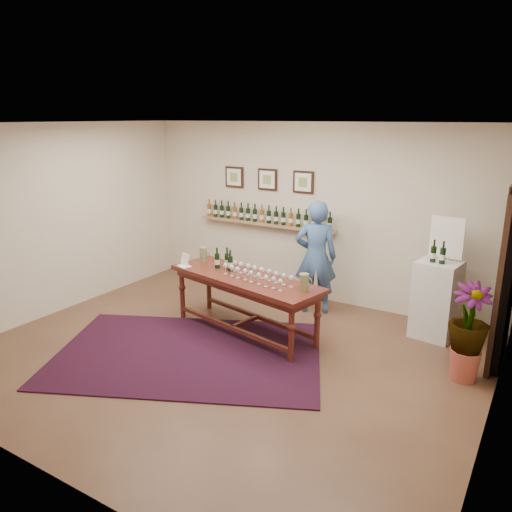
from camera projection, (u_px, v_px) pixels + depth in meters
The scene contains 14 objects.
ground at pixel (223, 356), 6.21m from camera, with size 6.00×6.00×0.00m, color #543525.
room_shell at pixel (440, 259), 6.38m from camera, with size 6.00×6.00×6.00m.
rug at pixel (189, 353), 6.26m from camera, with size 3.27×2.18×0.02m, color #400B13.
tasting_table at pixel (245, 285), 6.72m from camera, with size 2.37×1.18×0.81m.
table_glasses at pixel (257, 274), 6.51m from camera, with size 1.16×0.27×0.16m, color silver, non-canonical shape.
table_bottles at pixel (225, 259), 6.98m from camera, with size 0.27×0.16×0.29m, color black, non-canonical shape.
pitcher_left at pixel (203, 254), 7.34m from camera, with size 0.14×0.14×0.22m, color olive, non-canonical shape.
pitcher_right at pixel (304, 282), 6.10m from camera, with size 0.14×0.14×0.22m, color olive, non-canonical shape.
menu_card at pixel (185, 260), 7.13m from camera, with size 0.19×0.14×0.18m, color white.
display_pedestal at pixel (436, 299), 6.64m from camera, with size 0.52×0.52×1.05m, color silver.
pedestal_bottles at pixel (438, 253), 6.40m from camera, with size 0.28×0.07×0.28m, color black, non-canonical shape.
info_sign at pixel (447, 237), 6.50m from camera, with size 0.44×0.02×0.60m, color white.
potted_plant at pixel (468, 333), 5.50m from camera, with size 0.69×0.69×0.98m.
person at pixel (316, 257), 7.41m from camera, with size 0.62×0.41×1.71m, color #3D5E91.
Camera 1 is at (3.29, -4.60, 2.88)m, focal length 35.00 mm.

